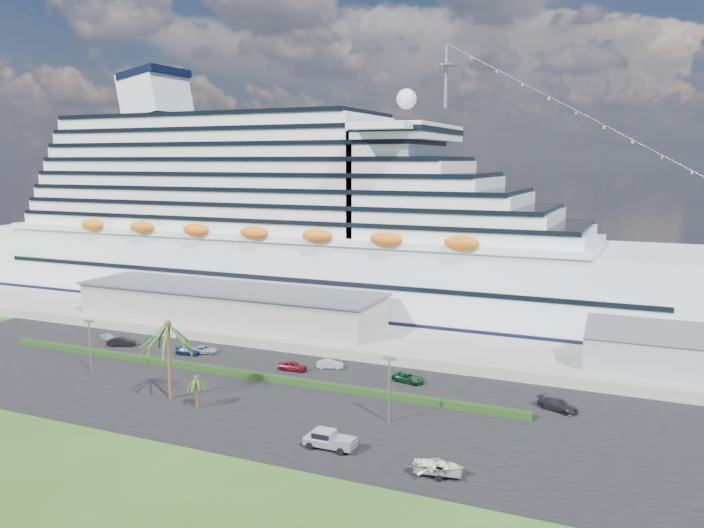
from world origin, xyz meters
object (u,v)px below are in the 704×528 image
at_px(parked_car_3, 188,351).
at_px(boat_trailer, 438,466).
at_px(cruise_ship, 303,231).
at_px(pickup_truck, 329,439).

xyz_separation_m(parked_car_3, boat_trailer, (50.74, -25.89, 0.54)).
relative_size(cruise_ship, boat_trailer, 30.46).
bearing_deg(parked_car_3, pickup_truck, -129.14).
bearing_deg(pickup_truck, parked_car_3, 147.28).
xyz_separation_m(cruise_ship, boat_trailer, (51.31, -67.72, -15.42)).
relative_size(parked_car_3, pickup_truck, 0.71).
bearing_deg(parked_car_3, boat_trailer, -123.45).
bearing_deg(pickup_truck, boat_trailer, -7.32).
xyz_separation_m(pickup_truck, boat_trailer, (13.06, -1.68, 0.02)).
bearing_deg(boat_trailer, pickup_truck, 172.68).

